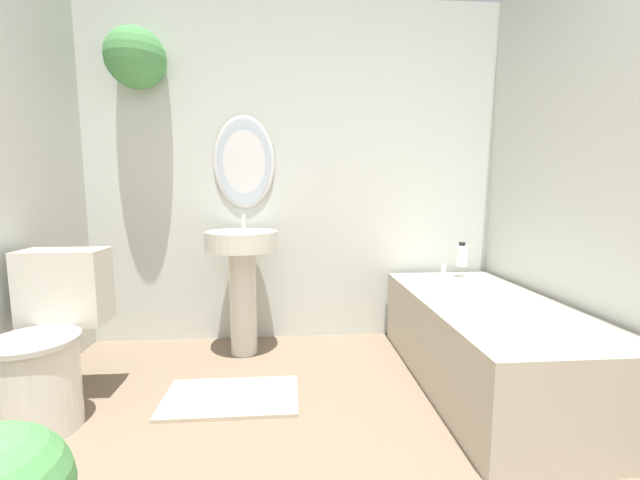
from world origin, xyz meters
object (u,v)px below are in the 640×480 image
at_px(pedestal_sink, 242,268).
at_px(shampoo_bottle, 462,255).
at_px(toilet, 48,345).
at_px(bathtub, 487,340).

bearing_deg(pedestal_sink, shampoo_bottle, 2.25).
relative_size(toilet, bathtub, 0.52).
distance_m(bathtub, shampoo_bottle, 0.71).
bearing_deg(bathtub, pedestal_sink, 159.21).
bearing_deg(bathtub, toilet, -175.97).
relative_size(toilet, shampoo_bottle, 4.69).
distance_m(pedestal_sink, shampoo_bottle, 1.51).
height_order(toilet, shampoo_bottle, toilet).
distance_m(toilet, bathtub, 2.25).
height_order(toilet, bathtub, toilet).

